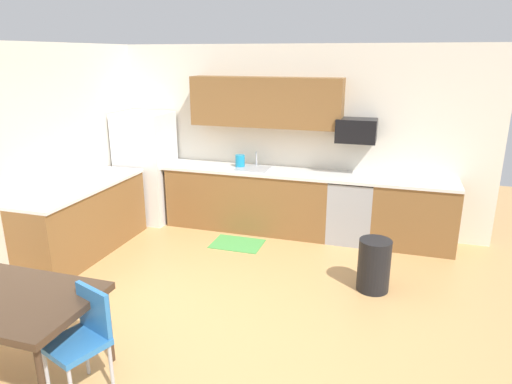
# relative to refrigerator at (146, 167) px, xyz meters

# --- Properties ---
(ground_plane) EXTENTS (12.00, 12.00, 0.00)m
(ground_plane) POSITION_rel_refrigerator_xyz_m (2.18, -2.22, -0.85)
(ground_plane) COLOR tan
(wall_back) EXTENTS (5.80, 0.10, 2.70)m
(wall_back) POSITION_rel_refrigerator_xyz_m (2.18, 0.43, 0.50)
(wall_back) COLOR silver
(wall_back) RESTS_ON ground
(wall_left) EXTENTS (0.10, 5.80, 2.70)m
(wall_left) POSITION_rel_refrigerator_xyz_m (-0.47, -2.22, 0.50)
(wall_left) COLOR silver
(wall_left) RESTS_ON ground
(cabinet_run_back) EXTENTS (2.45, 0.60, 0.90)m
(cabinet_run_back) POSITION_rel_refrigerator_xyz_m (1.66, 0.08, -0.40)
(cabinet_run_back) COLOR brown
(cabinet_run_back) RESTS_ON ground
(cabinet_run_back_right) EXTENTS (1.10, 0.60, 0.90)m
(cabinet_run_back_right) POSITION_rel_refrigerator_xyz_m (4.03, 0.08, -0.40)
(cabinet_run_back_right) COLOR brown
(cabinet_run_back_right) RESTS_ON ground
(cabinet_run_left) EXTENTS (0.60, 2.00, 0.90)m
(cabinet_run_left) POSITION_rel_refrigerator_xyz_m (-0.12, -1.42, -0.40)
(cabinet_run_left) COLOR brown
(cabinet_run_left) RESTS_ON ground
(countertop_back) EXTENTS (4.80, 0.64, 0.04)m
(countertop_back) POSITION_rel_refrigerator_xyz_m (2.18, 0.08, 0.07)
(countertop_back) COLOR silver
(countertop_back) RESTS_ON cabinet_run_back
(countertop_left) EXTENTS (0.64, 2.00, 0.04)m
(countertop_left) POSITION_rel_refrigerator_xyz_m (-0.12, -1.42, 0.07)
(countertop_left) COLOR silver
(countertop_left) RESTS_ON cabinet_run_left
(upper_cabinets_back) EXTENTS (2.20, 0.34, 0.70)m
(upper_cabinets_back) POSITION_rel_refrigerator_xyz_m (1.88, 0.21, 1.05)
(upper_cabinets_back) COLOR brown
(refrigerator) EXTENTS (0.76, 0.70, 1.71)m
(refrigerator) POSITION_rel_refrigerator_xyz_m (0.00, 0.00, 0.00)
(refrigerator) COLOR white
(refrigerator) RESTS_ON ground
(oven_range) EXTENTS (0.60, 0.60, 0.91)m
(oven_range) POSITION_rel_refrigerator_xyz_m (3.18, 0.08, -0.40)
(oven_range) COLOR #999BA0
(oven_range) RESTS_ON ground
(microwave) EXTENTS (0.54, 0.36, 0.32)m
(microwave) POSITION_rel_refrigerator_xyz_m (3.18, 0.18, 0.71)
(microwave) COLOR black
(sink_basin) EXTENTS (0.48, 0.40, 0.14)m
(sink_basin) POSITION_rel_refrigerator_xyz_m (1.73, 0.08, 0.03)
(sink_basin) COLOR #A5A8AD
(sink_basin) RESTS_ON countertop_back
(sink_faucet) EXTENTS (0.02, 0.02, 0.24)m
(sink_faucet) POSITION_rel_refrigerator_xyz_m (1.73, 0.26, 0.19)
(sink_faucet) COLOR #B2B5BA
(sink_faucet) RESTS_ON countertop_back
(dining_table) EXTENTS (1.40, 0.90, 0.74)m
(dining_table) POSITION_rel_refrigerator_xyz_m (0.86, -3.66, -0.17)
(dining_table) COLOR #422D1E
(dining_table) RESTS_ON ground
(chair_near_table) EXTENTS (0.51, 0.51, 0.85)m
(chair_near_table) POSITION_rel_refrigerator_xyz_m (1.53, -3.63, -0.35)
(chair_near_table) COLOR #2D72B7
(chair_near_table) RESTS_ON ground
(trash_bin) EXTENTS (0.36, 0.36, 0.60)m
(trash_bin) POSITION_rel_refrigerator_xyz_m (3.59, -1.32, -0.55)
(trash_bin) COLOR black
(trash_bin) RESTS_ON ground
(floor_mat) EXTENTS (0.70, 0.50, 0.01)m
(floor_mat) POSITION_rel_refrigerator_xyz_m (1.70, -0.57, -0.85)
(floor_mat) COLOR #4CA54C
(floor_mat) RESTS_ON ground
(kettle) EXTENTS (0.14, 0.14, 0.20)m
(kettle) POSITION_rel_refrigerator_xyz_m (1.51, 0.13, 0.17)
(kettle) COLOR #198CBF
(kettle) RESTS_ON countertop_back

